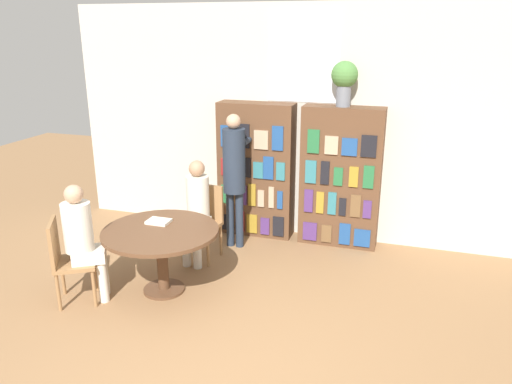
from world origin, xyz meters
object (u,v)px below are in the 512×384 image
Objects in this scene: reading_table at (161,240)px; seated_reader_left at (196,206)px; bookshelf_left at (256,170)px; librarian_standing at (234,169)px; seated_reader_right at (83,235)px; flower_vase at (344,79)px; chair_near_camera at (67,257)px; chair_left_side at (204,218)px; bookshelf_right at (340,178)px.

reading_table is 0.97× the size of seated_reader_left.
librarian_standing is (-0.12, -0.50, 0.15)m from bookshelf_left.
flower_vase is at bearing 104.23° from seated_reader_right.
reading_table is (-0.46, -1.83, -0.30)m from bookshelf_left.
librarian_standing reaches higher than chair_near_camera.
seated_reader_right is (-0.74, -1.33, 0.22)m from chair_left_side.
reading_table is 0.95m from chair_left_side.
bookshelf_right reaches higher than chair_near_camera.
bookshelf_left is 1.43× the size of seated_reader_left.
bookshelf_left reaches higher than chair_left_side.
seated_reader_right is 0.73× the size of librarian_standing.
chair_left_side is 0.72× the size of seated_reader_left.
bookshelf_right reaches higher than chair_left_side.
chair_near_camera is 1.68m from chair_left_side.
seated_reader_left is 1.00× the size of seated_reader_right.
bookshelf_left is 1.91m from reading_table.
librarian_standing is (0.33, 1.33, 0.45)m from reading_table.
chair_left_side is at bearing -148.67° from flower_vase.
flower_vase is at bearing -139.14° from seated_reader_left.
seated_reader_left and seated_reader_right have the same top height.
flower_vase is at bearing 0.25° from bookshelf_left.
seated_reader_right is at bearing 90.00° from chair_near_camera.
bookshelf_left reaches higher than seated_reader_right.
chair_left_side is 1.54m from seated_reader_right.
chair_left_side reaches higher than reading_table.
seated_reader_left is (0.87, 1.24, 0.21)m from chair_near_camera.
bookshelf_right is 1.23m from flower_vase.
bookshelf_right is 1.86m from seated_reader_left.
seated_reader_left is at bearing 90.00° from chair_left_side.
librarian_standing is at bearing -110.08° from seated_reader_left.
chair_near_camera is (-2.37, -2.32, -1.62)m from flower_vase.
flower_vase is (1.10, 0.00, 1.23)m from bookshelf_left.
flower_vase is 0.60× the size of chair_near_camera.
flower_vase is 2.85m from reading_table.
flower_vase reaches higher than librarian_standing.
bookshelf_left and bookshelf_right have the same top height.
chair_left_side is at bearing -149.12° from bookshelf_right.
chair_near_camera is 1.00× the size of chair_left_side.
bookshelf_left is 2.50m from seated_reader_right.
bookshelf_left is 1.48× the size of reading_table.
flower_vase is 3.44m from seated_reader_right.
seated_reader_right is at bearing 66.01° from chair_left_side.
chair_near_camera is (-0.81, -0.48, -0.09)m from reading_table.
chair_left_side is (0.08, 0.94, -0.09)m from reading_table.
chair_near_camera and chair_left_side have the same top height.
bookshelf_left is at bearing -179.75° from flower_vase.
bookshelf_left is at bearing 76.11° from librarian_standing.
librarian_standing is at bearing -117.64° from chair_left_side.
reading_table is 0.97× the size of seated_reader_right.
reading_table is at bearing -104.11° from librarian_standing.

